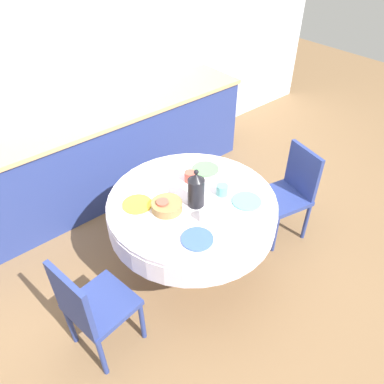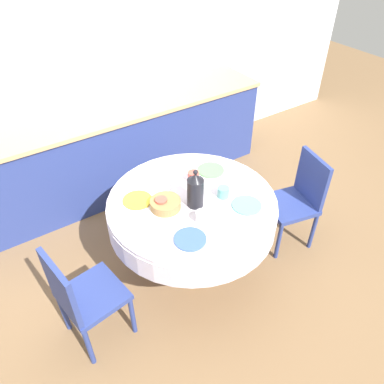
% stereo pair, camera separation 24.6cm
% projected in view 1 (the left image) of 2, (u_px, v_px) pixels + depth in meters
% --- Properties ---
extents(ground_plane, '(12.00, 12.00, 0.00)m').
position_uv_depth(ground_plane, '(192.00, 265.00, 3.29)').
color(ground_plane, brown).
extents(wall_back, '(7.00, 0.05, 2.60)m').
position_uv_depth(wall_back, '(73.00, 64.00, 3.50)').
color(wall_back, silver).
rests_on(wall_back, ground_plane).
extents(kitchen_counter, '(3.24, 0.64, 0.93)m').
position_uv_depth(kitchen_counter, '(104.00, 154.00, 3.83)').
color(kitchen_counter, navy).
rests_on(kitchen_counter, ground_plane).
extents(dining_table, '(1.30, 1.30, 0.75)m').
position_uv_depth(dining_table, '(192.00, 212.00, 2.90)').
color(dining_table, brown).
rests_on(dining_table, ground_plane).
extents(chair_left, '(0.48, 0.48, 0.88)m').
position_uv_depth(chair_left, '(290.00, 190.00, 3.34)').
color(chair_left, navy).
rests_on(chair_left, ground_plane).
extents(chair_right, '(0.46, 0.46, 0.88)m').
position_uv_depth(chair_right, '(91.00, 306.00, 2.41)').
color(chair_right, navy).
rests_on(chair_right, ground_plane).
extents(plate_near_left, '(0.22, 0.22, 0.01)m').
position_uv_depth(plate_near_left, '(197.00, 239.00, 2.50)').
color(plate_near_left, '#3856AD').
rests_on(plate_near_left, dining_table).
extents(cup_near_left, '(0.09, 0.09, 0.09)m').
position_uv_depth(cup_near_left, '(206.00, 216.00, 2.62)').
color(cup_near_left, white).
rests_on(cup_near_left, dining_table).
extents(plate_near_right, '(0.22, 0.22, 0.01)m').
position_uv_depth(plate_near_right, '(247.00, 201.00, 2.80)').
color(plate_near_right, '#60BCB7').
rests_on(plate_near_right, dining_table).
extents(cup_near_right, '(0.09, 0.09, 0.09)m').
position_uv_depth(cup_near_right, '(222.00, 190.00, 2.85)').
color(cup_near_right, '#5BA39E').
rests_on(cup_near_right, dining_table).
extents(plate_far_left, '(0.22, 0.22, 0.01)m').
position_uv_depth(plate_far_left, '(137.00, 204.00, 2.77)').
color(plate_far_left, yellow).
rests_on(plate_far_left, dining_table).
extents(cup_far_left, '(0.09, 0.09, 0.09)m').
position_uv_depth(cup_far_left, '(163.00, 206.00, 2.70)').
color(cup_far_left, '#CC4C3D').
rests_on(cup_far_left, dining_table).
extents(plate_far_right, '(0.22, 0.22, 0.01)m').
position_uv_depth(plate_far_right, '(206.00, 169.00, 3.12)').
color(plate_far_right, '#5BA85B').
rests_on(plate_far_right, dining_table).
extents(cup_far_right, '(0.09, 0.09, 0.09)m').
position_uv_depth(cup_far_right, '(190.00, 177.00, 2.98)').
color(cup_far_right, '#CC4C3D').
rests_on(cup_far_right, dining_table).
extents(coffee_carafe, '(0.12, 0.12, 0.31)m').
position_uv_depth(coffee_carafe, '(196.00, 190.00, 2.70)').
color(coffee_carafe, black).
rests_on(coffee_carafe, dining_table).
extents(bread_basket, '(0.23, 0.23, 0.07)m').
position_uv_depth(bread_basket, '(167.00, 206.00, 2.72)').
color(bread_basket, olive).
rests_on(bread_basket, dining_table).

